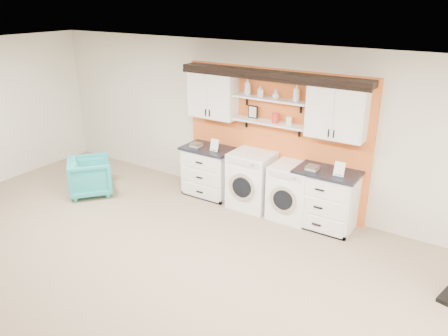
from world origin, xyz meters
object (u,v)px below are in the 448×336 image
Objects in this scene: washer at (252,180)px; dryer at (292,192)px; armchair at (91,176)px; base_cabinet_left at (209,171)px; base_cabinet_right at (325,199)px.

washer reaches higher than dryer.
dryer is 3.76m from armchair.
base_cabinet_left is 1.02× the size of dryer.
base_cabinet_right is 1.29× the size of armchair.
washer reaches higher than armchair.
washer is 1.31× the size of armchair.
washer is at bearing -0.21° from base_cabinet_left.
base_cabinet_right is at bearing 0.33° from dryer.
dryer reaches higher than base_cabinet_left.
base_cabinet_right is at bearing 0.14° from washer.
base_cabinet_right is 0.58m from dryer.
dryer is at bearing -0.00° from washer.
base_cabinet_left is at bearing -107.53° from armchair.
armchair is at bearing -163.90° from base_cabinet_right.
base_cabinet_right is 0.99× the size of washer.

